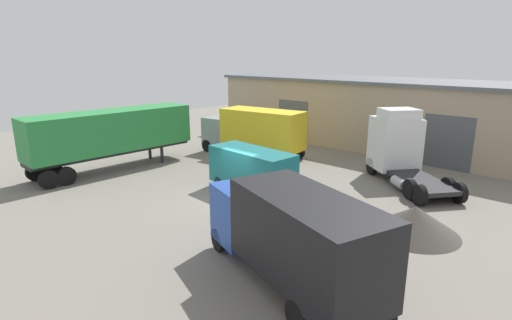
{
  "coord_description": "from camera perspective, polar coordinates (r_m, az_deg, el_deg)",
  "views": [
    {
      "loc": [
        14.77,
        -13.52,
        7.44
      ],
      "look_at": [
        -0.27,
        2.63,
        1.6
      ],
      "focal_mm": 28.0,
      "sensor_mm": 36.0,
      "label": 1
    }
  ],
  "objects": [
    {
      "name": "box_truck_grey",
      "position": [
        30.0,
        -0.33,
        4.33
      ],
      "size": [
        8.35,
        3.56,
        3.53
      ],
      "rotation": [
        0.0,
        0.0,
        -2.99
      ],
      "color": "gray",
      "rests_on": "ground_plane"
    },
    {
      "name": "tractor_unit_white",
      "position": [
        25.7,
        19.72,
        1.78
      ],
      "size": [
        6.8,
        6.05,
        4.3
      ],
      "rotation": [
        0.0,
        0.0,
        2.48
      ],
      "color": "silver",
      "rests_on": "ground_plane"
    },
    {
      "name": "ground_plane",
      "position": [
        21.36,
        -4.31,
        -5.6
      ],
      "size": [
        60.0,
        60.0,
        0.0
      ],
      "primitive_type": "plane",
      "color": "slate"
    },
    {
      "name": "oil_drum",
      "position": [
        18.6,
        5.94,
        -7.37
      ],
      "size": [
        0.58,
        0.58,
        0.88
      ],
      "color": "black",
      "rests_on": "ground_plane"
    },
    {
      "name": "delivery_van_teal",
      "position": [
        21.84,
        -0.32,
        -1.43
      ],
      "size": [
        5.35,
        2.33,
        2.43
      ],
      "rotation": [
        0.0,
        0.0,
        -0.06
      ],
      "color": "#197075",
      "rests_on": "ground_plane"
    },
    {
      "name": "box_truck_blue",
      "position": [
        13.1,
        4.97,
        -10.32
      ],
      "size": [
        7.85,
        4.59,
        3.36
      ],
      "rotation": [
        0.0,
        0.0,
        2.83
      ],
      "color": "#2347A3",
      "rests_on": "ground_plane"
    },
    {
      "name": "container_trailer_green",
      "position": [
        27.79,
        -20.02,
        3.72
      ],
      "size": [
        2.7,
        10.76,
        3.93
      ],
      "rotation": [
        0.0,
        0.0,
        1.55
      ],
      "color": "#28843D",
      "rests_on": "ground_plane"
    },
    {
      "name": "gravel_pile",
      "position": [
        18.46,
        21.73,
        -8.0
      ],
      "size": [
        3.8,
        3.8,
        1.23
      ],
      "color": "#423D38",
      "rests_on": "ground_plane"
    },
    {
      "name": "warehouse_building",
      "position": [
        34.93,
        17.65,
        6.44
      ],
      "size": [
        29.84,
        8.08,
        5.51
      ],
      "color": "tan",
      "rests_on": "ground_plane"
    }
  ]
}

